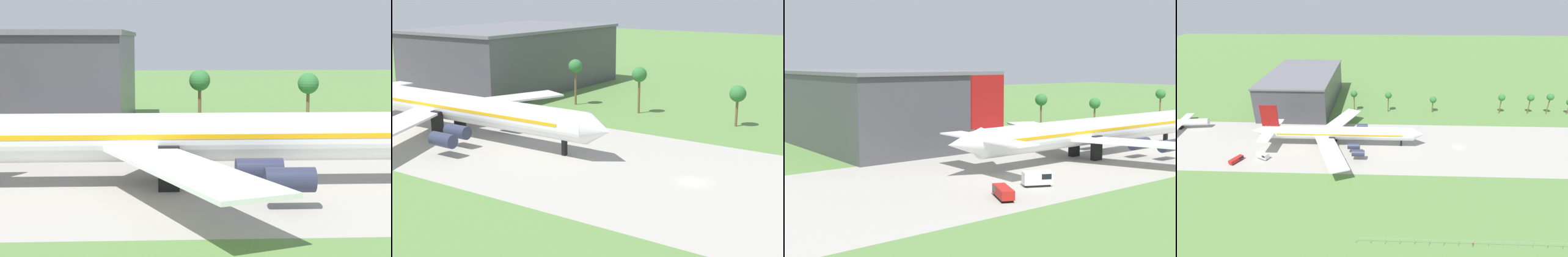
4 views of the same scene
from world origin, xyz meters
The scene contains 10 objects.
ground_plane centered at (0.00, 0.00, 0.00)m, with size 600.00×600.00×0.00m, color #5B8442.
taxiway_strip centered at (0.00, 0.00, 0.01)m, with size 320.00×44.00×0.02m.
jet_airliner centered at (-52.91, 0.64, 5.66)m, with size 74.85×59.11×18.13m.
regional_aircraft centered at (-131.74, 13.87, 3.03)m, with size 27.01×24.44×9.20m.
baggage_tug centered at (-91.12, -14.94, 1.00)m, with size 4.33×6.17×1.81m.
fuel_truck centered at (-81.30, -12.38, 1.36)m, with size 5.19×3.93×2.52m.
perimeter_fence centered at (0.00, -55.00, 1.45)m, with size 80.10×0.10×2.10m.
no_stopping_sign centered at (-8.31, -55.31, 1.05)m, with size 0.44×0.08×1.68m.
terminal_building centered at (-79.39, 50.63, 9.20)m, with size 36.72×61.20×18.37m.
palm_tree_row centered at (15.70, 38.94, 8.55)m, with size 118.72×3.60×11.85m.
Camera 4 is at (-33.08, -116.33, 65.41)m, focal length 28.00 mm.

